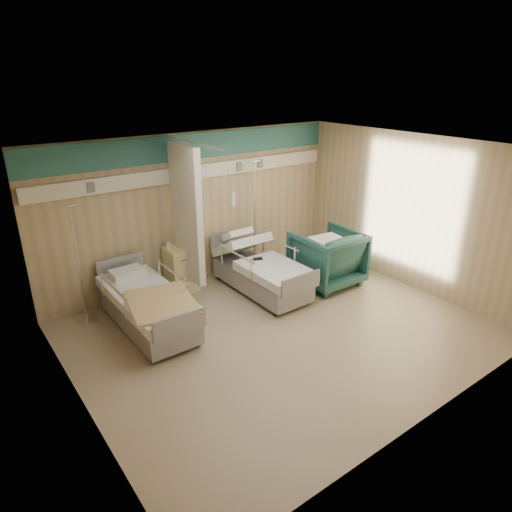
# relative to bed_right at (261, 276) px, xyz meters

# --- Properties ---
(ground) EXTENTS (6.00, 5.00, 0.00)m
(ground) POSITION_rel_bed_right_xyz_m (-0.60, -1.30, -0.32)
(ground) COLOR gray
(ground) RESTS_ON ground
(room_walls) EXTENTS (6.04, 5.04, 2.82)m
(room_walls) POSITION_rel_bed_right_xyz_m (-0.63, -1.05, 1.55)
(room_walls) COLOR tan
(room_walls) RESTS_ON ground
(bed_right) EXTENTS (1.00, 2.16, 0.63)m
(bed_right) POSITION_rel_bed_right_xyz_m (0.00, 0.00, 0.00)
(bed_right) COLOR silver
(bed_right) RESTS_ON ground
(bed_left) EXTENTS (1.00, 2.16, 0.63)m
(bed_left) POSITION_rel_bed_right_xyz_m (-2.20, 0.00, 0.00)
(bed_left) COLOR silver
(bed_left) RESTS_ON ground
(bedside_cabinet) EXTENTS (0.50, 0.48, 0.85)m
(bedside_cabinet) POSITION_rel_bed_right_xyz_m (-1.15, 0.90, 0.11)
(bedside_cabinet) COLOR #E4E08E
(bedside_cabinet) RESTS_ON ground
(visitor_armchair) EXTENTS (1.15, 1.19, 1.04)m
(visitor_armchair) POSITION_rel_bed_right_xyz_m (1.21, -0.45, 0.21)
(visitor_armchair) COLOR #1E4B45
(visitor_armchair) RESTS_ON ground
(waffle_blanket) EXTENTS (0.63, 0.57, 0.06)m
(waffle_blanket) POSITION_rel_bed_right_xyz_m (1.17, -0.48, 0.76)
(waffle_blanket) COLOR white
(waffle_blanket) RESTS_ON visitor_armchair
(iv_stand_right) EXTENTS (0.39, 0.39, 2.21)m
(iv_stand_right) POSITION_rel_bed_right_xyz_m (0.56, 0.97, 0.14)
(iv_stand_right) COLOR silver
(iv_stand_right) RESTS_ON ground
(iv_stand_left) EXTENTS (0.35, 0.35, 1.95)m
(iv_stand_left) POSITION_rel_bed_right_xyz_m (-2.93, 0.85, 0.09)
(iv_stand_left) COLOR silver
(iv_stand_left) RESTS_ON ground
(call_remote) EXTENTS (0.18, 0.13, 0.04)m
(call_remote) POSITION_rel_bed_right_xyz_m (-0.05, 0.04, 0.33)
(call_remote) COLOR black
(call_remote) RESTS_ON bed_right
(tan_blanket) EXTENTS (1.13, 1.31, 0.04)m
(tan_blanket) POSITION_rel_bed_right_xyz_m (-2.18, -0.46, 0.33)
(tan_blanket) COLOR tan
(tan_blanket) RESTS_ON bed_left
(toiletry_bag) EXTENTS (0.23, 0.19, 0.11)m
(toiletry_bag) POSITION_rel_bed_right_xyz_m (-1.03, 0.91, 0.59)
(toiletry_bag) COLOR black
(toiletry_bag) RESTS_ON bedside_cabinet
(white_cup) EXTENTS (0.10, 0.10, 0.12)m
(white_cup) POSITION_rel_bed_right_xyz_m (-1.32, 0.99, 0.59)
(white_cup) COLOR white
(white_cup) RESTS_ON bedside_cabinet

